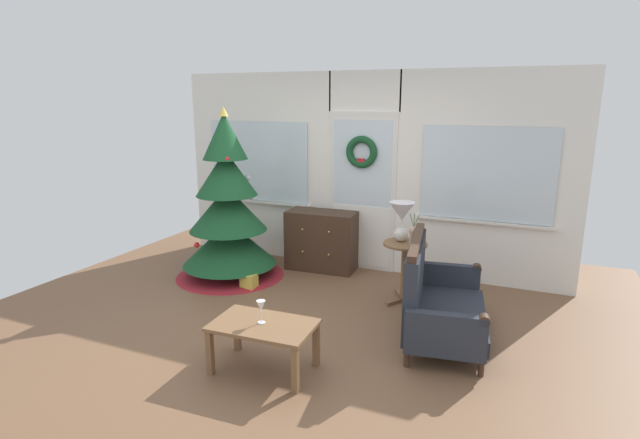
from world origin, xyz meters
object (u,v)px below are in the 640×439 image
Objects in this scene: dresser_cabinet at (321,240)px; side_table at (405,260)px; coffee_table at (263,330)px; christmas_tree at (228,217)px; wine_glass at (261,307)px; settee_sofa at (435,299)px; gift_box at (249,281)px; table_lamp at (402,216)px; flower_vase at (414,235)px.

dresser_cabinet is 1.42m from side_table.
side_table is 2.02m from coffee_table.
dresser_cabinet is at bearing 36.02° from christmas_tree.
coffee_table is (0.56, -2.52, -0.04)m from dresser_cabinet.
wine_glass is (-0.02, 0.00, 0.20)m from coffee_table.
gift_box is (-2.26, 0.38, -0.29)m from settee_sofa.
wine_glass is (0.54, -2.52, 0.16)m from dresser_cabinet.
settee_sofa is 2.16× the size of side_table.
side_table is at bearing -33.69° from table_lamp.
flower_vase is (0.10, -0.06, 0.31)m from side_table.
table_lamp reaches higher than coffee_table.
coffee_table is at bearing -110.61° from side_table.
dresser_cabinet is 4.72× the size of wine_glass.
wine_glass reaches higher than gift_box.
coffee_table reaches higher than gift_box.
christmas_tree is 10.89× the size of wine_glass.
christmas_tree reaches higher than dresser_cabinet.
dresser_cabinet reaches higher than gift_box.
flower_vase is 1.79× the size of wine_glass.
gift_box is at bearing -169.03° from side_table.
flower_vase reaches higher than coffee_table.
settee_sofa is 1.10m from table_lamp.
side_table is at bearing 1.70° from christmas_tree.
table_lamp is 2.26× the size of wine_glass.
christmas_tree is 2.26m from side_table.
side_table reaches higher than gift_box.
table_lamp reaches higher than settee_sofa.
settee_sofa is at bearing -13.68° from christmas_tree.
wine_glass is at bearing 167.80° from coffee_table.
flower_vase is (1.37, -0.70, 0.40)m from dresser_cabinet.
table_lamp is 0.51× the size of coffee_table.
coffee_table is (1.53, -1.82, -0.42)m from christmas_tree.
flower_vase is 2.02m from wine_glass.
dresser_cabinet is at bearing 62.07° from gift_box.
dresser_cabinet is 2.21m from settee_sofa.
wine_glass is at bearing -109.17° from table_lamp.
dresser_cabinet is 2.09× the size of table_lamp.
coffee_table is at bearing -108.63° from table_lamp.
dresser_cabinet is 0.63× the size of settee_sofa.
settee_sofa is (2.71, -0.66, -0.40)m from christmas_tree.
side_table is (2.24, 0.07, -0.29)m from christmas_tree.
christmas_tree is at bearing -179.84° from flower_vase.
christmas_tree is 2.37m from wine_glass.
dresser_cabinet is 1.16m from gift_box.
gift_box is at bearing 125.06° from coffee_table.
gift_box is at bearing -167.39° from table_lamp.
coffee_table is at bearing -12.20° from wine_glass.
dresser_cabinet is 2.59m from coffee_table.
table_lamp reaches higher than gift_box.
table_lamp is 2.08m from wine_glass.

